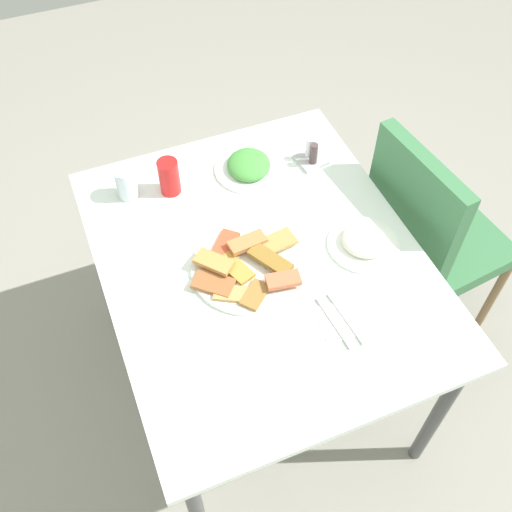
{
  "coord_description": "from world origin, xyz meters",
  "views": [
    {
      "loc": [
        0.97,
        -0.41,
        2.11
      ],
      "look_at": [
        0.01,
        -0.02,
        0.77
      ],
      "focal_mm": 41.51,
      "sensor_mm": 36.0,
      "label": 1
    }
  ],
  "objects_px": {
    "dining_table": "(261,274)",
    "pide_platter": "(246,267)",
    "dining_chair": "(426,233)",
    "paper_napkin": "(341,321)",
    "salad_plate_greens": "(249,166)",
    "soda_can": "(169,177)",
    "drinking_glass": "(126,183)",
    "salad_plate_rice": "(364,242)",
    "fork": "(335,322)",
    "condiment_caddy": "(311,155)",
    "spoon": "(347,318)"
  },
  "relations": [
    {
      "from": "pide_platter",
      "to": "drinking_glass",
      "type": "bearing_deg",
      "value": -150.19
    },
    {
      "from": "dining_chair",
      "to": "drinking_glass",
      "type": "xyz_separation_m",
      "value": [
        -0.36,
        -0.93,
        0.26
      ]
    },
    {
      "from": "fork",
      "to": "condiment_caddy",
      "type": "distance_m",
      "value": 0.63
    },
    {
      "from": "pide_platter",
      "to": "salad_plate_rice",
      "type": "xyz_separation_m",
      "value": [
        0.05,
        0.35,
        0.0
      ]
    },
    {
      "from": "drinking_glass",
      "to": "condiment_caddy",
      "type": "height_order",
      "value": "drinking_glass"
    },
    {
      "from": "dining_chair",
      "to": "fork",
      "type": "bearing_deg",
      "value": -59.96
    },
    {
      "from": "dining_table",
      "to": "dining_chair",
      "type": "height_order",
      "value": "dining_chair"
    },
    {
      "from": "salad_plate_greens",
      "to": "condiment_caddy",
      "type": "distance_m",
      "value": 0.21
    },
    {
      "from": "soda_can",
      "to": "fork",
      "type": "distance_m",
      "value": 0.7
    },
    {
      "from": "dining_table",
      "to": "condiment_caddy",
      "type": "bearing_deg",
      "value": 135.76
    },
    {
      "from": "paper_napkin",
      "to": "spoon",
      "type": "distance_m",
      "value": 0.02
    },
    {
      "from": "salad_plate_greens",
      "to": "soda_can",
      "type": "relative_size",
      "value": 1.85
    },
    {
      "from": "dining_table",
      "to": "pide_platter",
      "type": "height_order",
      "value": "pide_platter"
    },
    {
      "from": "condiment_caddy",
      "to": "soda_can",
      "type": "bearing_deg",
      "value": -95.54
    },
    {
      "from": "salad_plate_greens",
      "to": "soda_can",
      "type": "height_order",
      "value": "soda_can"
    },
    {
      "from": "paper_napkin",
      "to": "condiment_caddy",
      "type": "bearing_deg",
      "value": 162.25
    },
    {
      "from": "pide_platter",
      "to": "salad_plate_greens",
      "type": "xyz_separation_m",
      "value": [
        -0.38,
        0.16,
        0.01
      ]
    },
    {
      "from": "dining_table",
      "to": "drinking_glass",
      "type": "height_order",
      "value": "drinking_glass"
    },
    {
      "from": "pide_platter",
      "to": "condiment_caddy",
      "type": "relative_size",
      "value": 3.36
    },
    {
      "from": "dining_chair",
      "to": "condiment_caddy",
      "type": "distance_m",
      "value": 0.49
    },
    {
      "from": "soda_can",
      "to": "spoon",
      "type": "relative_size",
      "value": 0.68
    },
    {
      "from": "pide_platter",
      "to": "fork",
      "type": "height_order",
      "value": "pide_platter"
    },
    {
      "from": "dining_table",
      "to": "dining_chair",
      "type": "bearing_deg",
      "value": 92.82
    },
    {
      "from": "dining_chair",
      "to": "salad_plate_rice",
      "type": "height_order",
      "value": "dining_chair"
    },
    {
      "from": "salad_plate_greens",
      "to": "soda_can",
      "type": "xyz_separation_m",
      "value": [
        -0.01,
        -0.27,
        0.04
      ]
    },
    {
      "from": "dining_chair",
      "to": "paper_napkin",
      "type": "xyz_separation_m",
      "value": [
        0.31,
        -0.52,
        0.21
      ]
    },
    {
      "from": "salad_plate_rice",
      "to": "dining_chair",
      "type": "bearing_deg",
      "value": 106.79
    },
    {
      "from": "drinking_glass",
      "to": "fork",
      "type": "distance_m",
      "value": 0.78
    },
    {
      "from": "drinking_glass",
      "to": "soda_can",
      "type": "bearing_deg",
      "value": 76.66
    },
    {
      "from": "dining_table",
      "to": "salad_plate_greens",
      "type": "height_order",
      "value": "salad_plate_greens"
    },
    {
      "from": "soda_can",
      "to": "spoon",
      "type": "bearing_deg",
      "value": 25.02
    },
    {
      "from": "dining_chair",
      "to": "salad_plate_greens",
      "type": "relative_size",
      "value": 4.13
    },
    {
      "from": "dining_table",
      "to": "salad_plate_greens",
      "type": "xyz_separation_m",
      "value": [
        -0.36,
        0.1,
        0.1
      ]
    },
    {
      "from": "salad_plate_greens",
      "to": "paper_napkin",
      "type": "height_order",
      "value": "salad_plate_greens"
    },
    {
      "from": "salad_plate_rice",
      "to": "paper_napkin",
      "type": "xyz_separation_m",
      "value": [
        0.21,
        -0.18,
        -0.02
      ]
    },
    {
      "from": "dining_table",
      "to": "pide_platter",
      "type": "relative_size",
      "value": 3.23
    },
    {
      "from": "salad_plate_rice",
      "to": "pide_platter",
      "type": "bearing_deg",
      "value": -97.81
    },
    {
      "from": "condiment_caddy",
      "to": "fork",
      "type": "bearing_deg",
      "value": -19.3
    },
    {
      "from": "drinking_glass",
      "to": "condiment_caddy",
      "type": "xyz_separation_m",
      "value": [
        0.08,
        0.6,
        -0.03
      ]
    },
    {
      "from": "spoon",
      "to": "condiment_caddy",
      "type": "bearing_deg",
      "value": 158.79
    },
    {
      "from": "dining_table",
      "to": "paper_napkin",
      "type": "relative_size",
      "value": 9.44
    },
    {
      "from": "drinking_glass",
      "to": "paper_napkin",
      "type": "relative_size",
      "value": 0.91
    },
    {
      "from": "dining_table",
      "to": "condiment_caddy",
      "type": "relative_size",
      "value": 10.87
    },
    {
      "from": "pide_platter",
      "to": "salad_plate_greens",
      "type": "height_order",
      "value": "salad_plate_greens"
    },
    {
      "from": "paper_napkin",
      "to": "spoon",
      "type": "xyz_separation_m",
      "value": [
        0.0,
        0.02,
        0.0
      ]
    },
    {
      "from": "soda_can",
      "to": "spoon",
      "type": "xyz_separation_m",
      "value": [
        0.64,
        0.3,
        -0.06
      ]
    },
    {
      "from": "salad_plate_rice",
      "to": "paper_napkin",
      "type": "distance_m",
      "value": 0.28
    },
    {
      "from": "soda_can",
      "to": "drinking_glass",
      "type": "bearing_deg",
      "value": -103.34
    },
    {
      "from": "dining_chair",
      "to": "soda_can",
      "type": "height_order",
      "value": "dining_chair"
    },
    {
      "from": "salad_plate_greens",
      "to": "paper_napkin",
      "type": "bearing_deg",
      "value": 1.47
    }
  ]
}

